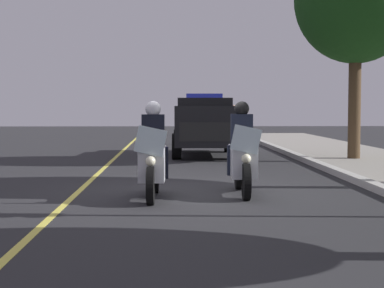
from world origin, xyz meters
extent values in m
plane|color=#28282B|center=(0.00, 0.00, 0.00)|extent=(80.00, 80.00, 0.00)
cube|color=#B7B5AD|center=(0.00, 3.54, 0.07)|extent=(48.00, 0.24, 0.15)
cube|color=#E0D14C|center=(0.00, -2.17, 0.00)|extent=(48.00, 0.12, 0.01)
cylinder|color=black|center=(1.76, -0.75, 0.32)|extent=(0.64, 0.13, 0.64)
cylinder|color=black|center=(0.27, -0.71, 0.32)|extent=(0.64, 0.15, 0.64)
cube|color=silver|center=(1.03, -0.73, 0.62)|extent=(1.21, 0.47, 0.56)
ellipsoid|color=silver|center=(1.08, -0.73, 0.92)|extent=(0.57, 0.33, 0.24)
cube|color=silver|center=(1.66, -0.74, 1.05)|extent=(0.07, 0.56, 0.53)
sphere|color=#F9F4CC|center=(1.72, -0.74, 0.72)|extent=(0.17, 0.17, 0.17)
sphere|color=red|center=(1.53, -0.90, 0.98)|extent=(0.09, 0.09, 0.09)
sphere|color=#1933F2|center=(1.54, -0.58, 0.98)|extent=(0.09, 0.09, 0.09)
cube|color=black|center=(0.80, -0.72, 1.18)|extent=(0.29, 0.41, 0.60)
cube|color=black|center=(0.87, -0.52, 0.62)|extent=(0.18, 0.14, 0.56)
cube|color=black|center=(0.86, -0.92, 0.62)|extent=(0.18, 0.14, 0.56)
sphere|color=silver|center=(0.82, -0.72, 1.58)|extent=(0.28, 0.28, 0.28)
cylinder|color=black|center=(1.30, 0.89, 0.32)|extent=(0.64, 0.13, 0.64)
cylinder|color=black|center=(-0.20, 0.93, 0.32)|extent=(0.64, 0.15, 0.64)
cube|color=silver|center=(0.57, 0.91, 0.62)|extent=(1.21, 0.47, 0.56)
ellipsoid|color=silver|center=(0.62, 0.91, 0.92)|extent=(0.57, 0.33, 0.24)
cube|color=silver|center=(1.20, 0.90, 1.05)|extent=(0.07, 0.56, 0.53)
sphere|color=#F9F4CC|center=(1.26, 0.90, 0.72)|extent=(0.17, 0.17, 0.17)
sphere|color=red|center=(1.07, 0.74, 0.98)|extent=(0.09, 0.09, 0.09)
sphere|color=#1933F2|center=(1.08, 1.06, 0.98)|extent=(0.09, 0.09, 0.09)
cube|color=black|center=(0.34, 0.92, 1.18)|extent=(0.29, 0.41, 0.60)
cube|color=black|center=(0.41, 1.12, 0.62)|extent=(0.18, 0.14, 0.56)
cube|color=black|center=(0.40, 0.72, 0.62)|extent=(0.18, 0.14, 0.56)
sphere|color=black|center=(0.36, 0.92, 1.58)|extent=(0.28, 0.28, 0.28)
cube|color=black|center=(-8.80, 0.71, 1.02)|extent=(4.94, 2.01, 1.24)
cube|color=black|center=(-9.10, 0.71, 1.72)|extent=(2.44, 1.80, 0.36)
cube|color=#2633D8|center=(-8.90, 0.71, 1.98)|extent=(0.31, 1.21, 0.14)
cube|color=black|center=(-6.40, 0.65, 0.88)|extent=(0.16, 1.62, 0.56)
cylinder|color=black|center=(-7.23, 1.57, 0.40)|extent=(0.81, 0.30, 0.80)
cylinder|color=black|center=(-7.27, -0.23, 0.40)|extent=(0.81, 0.30, 0.80)
cylinder|color=black|center=(-10.33, 1.64, 0.40)|extent=(0.81, 0.30, 0.80)
cylinder|color=black|center=(-10.37, -0.16, 0.40)|extent=(0.81, 0.30, 0.80)
cylinder|color=black|center=(-14.19, 2.27, 0.33)|extent=(0.66, 0.06, 0.66)
cylinder|color=black|center=(-15.29, 2.30, 0.33)|extent=(0.66, 0.06, 0.66)
cube|color=black|center=(-14.74, 2.28, 0.60)|extent=(1.00, 0.08, 0.36)
cube|color=black|center=(-14.79, 2.29, 1.20)|extent=(0.25, 0.33, 0.56)
sphere|color=tan|center=(-14.76, 2.29, 1.58)|extent=(0.22, 0.22, 0.22)
cylinder|color=#4C3823|center=(-6.30, 4.99, 1.72)|extent=(0.36, 0.36, 3.24)
camera|label=1|loc=(12.14, -0.41, 1.62)|focal=59.30mm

